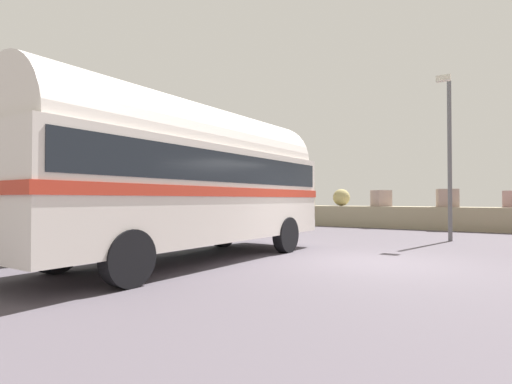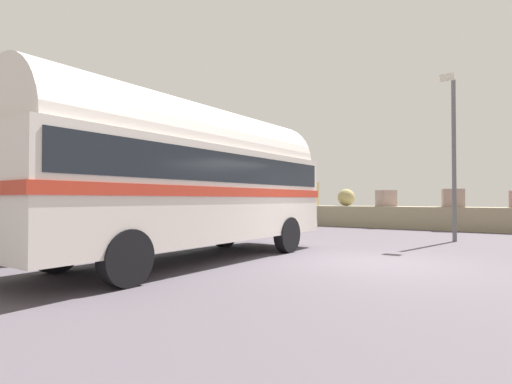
{
  "view_description": "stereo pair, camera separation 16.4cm",
  "coord_description": "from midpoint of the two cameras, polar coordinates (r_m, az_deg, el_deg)",
  "views": [
    {
      "loc": [
        2.71,
        -9.11,
        1.47
      ],
      "look_at": [
        -2.14,
        -1.65,
        1.63
      ],
      "focal_mm": 27.93,
      "sensor_mm": 36.0,
      "label": 1
    },
    {
      "loc": [
        2.84,
        -9.02,
        1.47
      ],
      "look_at": [
        -2.14,
        -1.65,
        1.63
      ],
      "focal_mm": 27.93,
      "sensor_mm": 36.0,
      "label": 2
    }
  ],
  "objects": [
    {
      "name": "ground",
      "position": [
        9.59,
        16.01,
        -9.74
      ],
      "size": [
        32.0,
        26.0,
        0.02
      ],
      "color": "#4B444C"
    },
    {
      "name": "breakwater",
      "position": [
        21.07,
        25.3,
        -3.06
      ],
      "size": [
        31.36,
        2.22,
        2.43
      ],
      "color": "gray",
      "rests_on": "ground"
    },
    {
      "name": "vintage_coach",
      "position": [
        9.46,
        -9.96,
        2.51
      ],
      "size": [
        2.59,
        8.63,
        3.7
      ],
      "rotation": [
        0.0,
        0.0,
        -0.02
      ],
      "color": "black",
      "rests_on": "ground"
    },
    {
      "name": "second_coach",
      "position": [
        13.64,
        -16.28,
        1.45
      ],
      "size": [
        2.96,
        8.72,
        3.7
      ],
      "rotation": [
        0.0,
        0.0,
        0.06
      ],
      "color": "black",
      "rests_on": "ground"
    },
    {
      "name": "lamp_post",
      "position": [
        15.25,
        25.61,
        5.52
      ],
      "size": [
        0.44,
        1.03,
        5.57
      ],
      "color": "#5B5B60",
      "rests_on": "ground"
    }
  ]
}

